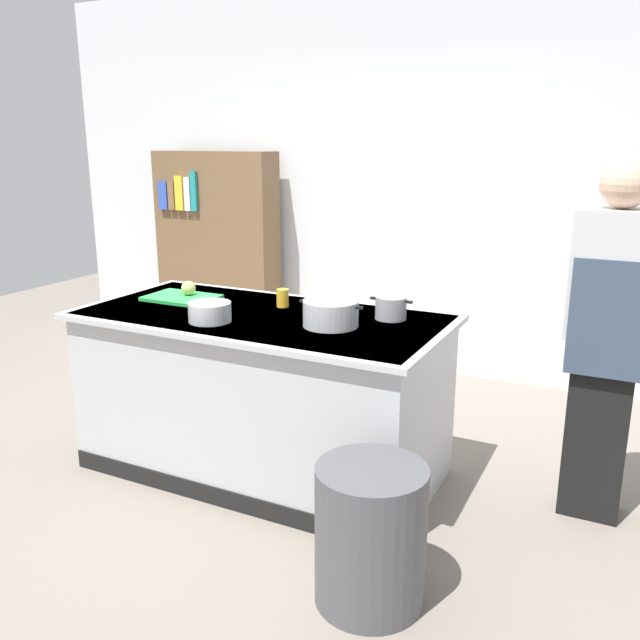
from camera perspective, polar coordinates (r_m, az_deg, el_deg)
name	(u,v)px	position (r m, az deg, el deg)	size (l,w,h in m)	color
ground_plane	(265,468)	(3.89, -4.73, -12.45)	(10.00, 10.00, 0.00)	slate
back_wall	(401,178)	(5.35, 6.89, 11.90)	(6.40, 0.12, 3.00)	silver
counter_island	(263,391)	(3.69, -4.89, -6.04)	(1.98, 0.98, 0.90)	#B7BABF
cutting_board	(182,298)	(3.95, -11.72, 1.87)	(0.40, 0.28, 0.02)	green
onion	(188,288)	(3.96, -11.15, 2.69)	(0.08, 0.08, 0.08)	tan
stock_pot	(331,313)	(3.31, 0.92, 0.58)	(0.34, 0.28, 0.13)	#B7BABF
sauce_pan	(391,308)	(3.46, 6.07, 1.05)	(0.23, 0.16, 0.12)	#99999E
mixing_bowl	(210,312)	(3.44, -9.38, 0.68)	(0.22, 0.22, 0.10)	#B7BABF
juice_cup	(283,298)	(3.70, -3.21, 1.89)	(0.07, 0.07, 0.10)	yellow
trash_bin	(371,535)	(2.78, 4.33, -17.81)	(0.44, 0.44, 0.58)	#4C4C51
person_chef	(608,336)	(3.38, 23.35, -1.27)	(0.38, 0.25, 1.72)	black
bookshelf	(217,252)	(5.88, -8.74, 5.77)	(1.10, 0.31, 1.70)	brown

